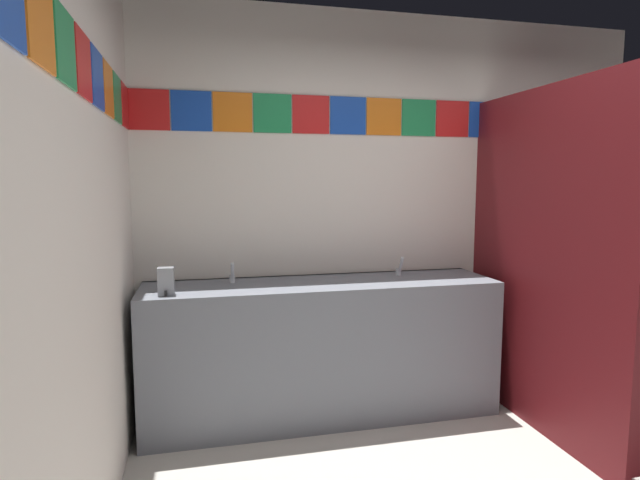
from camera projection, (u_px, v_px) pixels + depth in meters
wall_back at (398, 207)px, 3.72m from camera, size 3.67×0.09×2.71m
wall_side at (37, 244)px, 1.51m from camera, size 0.09×3.60×2.71m
vanity_counter at (322, 347)px, 3.36m from camera, size 2.29×0.57×0.90m
faucet_left at (232, 275)px, 3.26m from camera, size 0.04×0.10×0.14m
faucet_right at (400, 268)px, 3.52m from camera, size 0.04×0.10×0.14m
soap_dispenser at (166, 281)px, 2.92m from camera, size 0.09×0.09×0.16m
stall_divider at (594, 267)px, 2.91m from camera, size 0.92×1.50×2.11m
toilet at (564, 355)px, 3.67m from camera, size 0.39×0.49×0.74m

